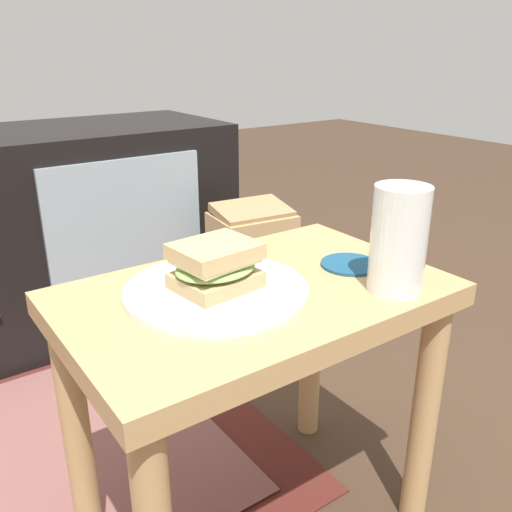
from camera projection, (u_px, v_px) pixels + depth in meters
side_table at (255, 342)px, 0.84m from camera, size 0.56×0.36×0.46m
tv_cabinet at (59, 231)px, 1.57m from camera, size 0.96×0.46×0.58m
plate at (216, 290)px, 0.78m from camera, size 0.27×0.27×0.01m
sandwich_front at (216, 266)px, 0.77m from camera, size 0.13×0.11×0.07m
beer_glass at (398, 242)px, 0.77m from camera, size 0.08×0.08×0.15m
coaster at (350, 264)px, 0.88m from camera, size 0.09×0.09×0.01m
paper_bag at (252, 277)px, 1.51m from camera, size 0.22×0.18×0.40m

